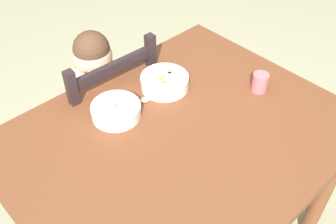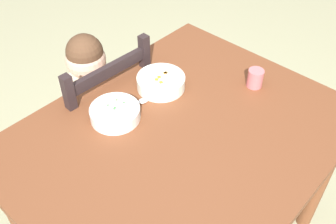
{
  "view_description": "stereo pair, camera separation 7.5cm",
  "coord_description": "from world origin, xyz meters",
  "px_view_note": "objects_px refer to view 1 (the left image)",
  "views": [
    {
      "loc": [
        -0.69,
        -0.68,
        1.77
      ],
      "look_at": [
        0.01,
        0.07,
        0.82
      ],
      "focal_mm": 41.56,
      "sensor_mm": 36.0,
      "label": 1
    },
    {
      "loc": [
        -0.75,
        -0.63,
        1.77
      ],
      "look_at": [
        0.01,
        0.07,
        0.82
      ],
      "focal_mm": 41.56,
      "sensor_mm": 36.0,
      "label": 2
    }
  ],
  "objects_px": {
    "dining_chair": "(105,123)",
    "dining_table": "(179,153)",
    "child_figure": "(102,96)",
    "bowl_of_peas": "(116,110)",
    "drinking_cup": "(260,82)",
    "bowl_of_carrots": "(165,82)",
    "spoon": "(150,98)"
  },
  "relations": [
    {
      "from": "spoon",
      "to": "dining_table",
      "type": "bearing_deg",
      "value": -101.8
    },
    {
      "from": "dining_table",
      "to": "bowl_of_peas",
      "type": "bearing_deg",
      "value": 115.85
    },
    {
      "from": "child_figure",
      "to": "drinking_cup",
      "type": "relative_size",
      "value": 12.36
    },
    {
      "from": "dining_chair",
      "to": "bowl_of_carrots",
      "type": "relative_size",
      "value": 4.76
    },
    {
      "from": "child_figure",
      "to": "drinking_cup",
      "type": "bearing_deg",
      "value": -55.47
    },
    {
      "from": "bowl_of_peas",
      "to": "drinking_cup",
      "type": "height_order",
      "value": "drinking_cup"
    },
    {
      "from": "bowl_of_carrots",
      "to": "spoon",
      "type": "bearing_deg",
      "value": -170.63
    },
    {
      "from": "dining_chair",
      "to": "bowl_of_carrots",
      "type": "bearing_deg",
      "value": -67.26
    },
    {
      "from": "bowl_of_carrots",
      "to": "spoon",
      "type": "height_order",
      "value": "bowl_of_carrots"
    },
    {
      "from": "child_figure",
      "to": "bowl_of_peas",
      "type": "distance_m",
      "value": 0.37
    },
    {
      "from": "dining_chair",
      "to": "spoon",
      "type": "bearing_deg",
      "value": -84.04
    },
    {
      "from": "dining_table",
      "to": "child_figure",
      "type": "xyz_separation_m",
      "value": [
        0.01,
        0.52,
        -0.04
      ]
    },
    {
      "from": "drinking_cup",
      "to": "bowl_of_carrots",
      "type": "bearing_deg",
      "value": 134.42
    },
    {
      "from": "child_figure",
      "to": "bowl_of_carrots",
      "type": "bearing_deg",
      "value": -67.29
    },
    {
      "from": "bowl_of_peas",
      "to": "bowl_of_carrots",
      "type": "height_order",
      "value": "bowl_of_carrots"
    },
    {
      "from": "dining_chair",
      "to": "bowl_of_peas",
      "type": "distance_m",
      "value": 0.48
    },
    {
      "from": "child_figure",
      "to": "drinking_cup",
      "type": "distance_m",
      "value": 0.71
    },
    {
      "from": "dining_chair",
      "to": "bowl_of_carrots",
      "type": "xyz_separation_m",
      "value": [
        0.12,
        -0.3,
        0.36
      ]
    },
    {
      "from": "dining_table",
      "to": "bowl_of_carrots",
      "type": "distance_m",
      "value": 0.3
    },
    {
      "from": "dining_table",
      "to": "spoon",
      "type": "height_order",
      "value": "spoon"
    },
    {
      "from": "dining_table",
      "to": "dining_chair",
      "type": "distance_m",
      "value": 0.57
    },
    {
      "from": "bowl_of_peas",
      "to": "bowl_of_carrots",
      "type": "relative_size",
      "value": 0.95
    },
    {
      "from": "dining_chair",
      "to": "bowl_of_peas",
      "type": "bearing_deg",
      "value": -112.05
    },
    {
      "from": "dining_chair",
      "to": "bowl_of_peas",
      "type": "height_order",
      "value": "dining_chair"
    },
    {
      "from": "drinking_cup",
      "to": "spoon",
      "type": "bearing_deg",
      "value": 144.44
    },
    {
      "from": "bowl_of_carrots",
      "to": "child_figure",
      "type": "bearing_deg",
      "value": 112.71
    },
    {
      "from": "bowl_of_carrots",
      "to": "drinking_cup",
      "type": "height_order",
      "value": "drinking_cup"
    },
    {
      "from": "bowl_of_peas",
      "to": "drinking_cup",
      "type": "bearing_deg",
      "value": -27.93
    },
    {
      "from": "bowl_of_carrots",
      "to": "bowl_of_peas",
      "type": "bearing_deg",
      "value": 179.99
    },
    {
      "from": "dining_table",
      "to": "dining_chair",
      "type": "xyz_separation_m",
      "value": [
        0.01,
        0.52,
        -0.22
      ]
    },
    {
      "from": "bowl_of_peas",
      "to": "dining_table",
      "type": "bearing_deg",
      "value": -64.15
    },
    {
      "from": "dining_chair",
      "to": "dining_table",
      "type": "bearing_deg",
      "value": -91.23
    }
  ]
}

